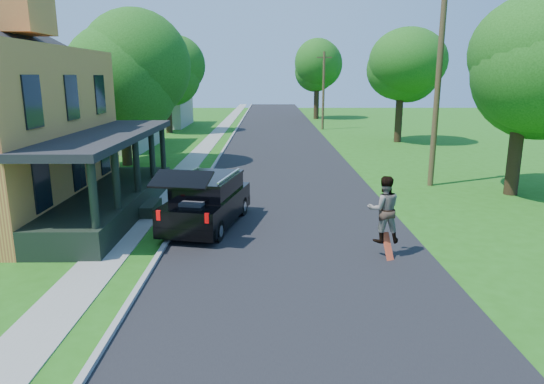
{
  "coord_description": "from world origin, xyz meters",
  "views": [
    {
      "loc": [
        -0.81,
        -11.94,
        5.16
      ],
      "look_at": [
        -0.72,
        3.0,
        1.58
      ],
      "focal_mm": 32.0,
      "sensor_mm": 36.0,
      "label": 1
    }
  ],
  "objects_px": {
    "skateboarder": "(384,209)",
    "tree_right_near": "(525,56)",
    "black_suv": "(207,201)",
    "utility_pole_near": "(439,74)"
  },
  "relations": [
    {
      "from": "black_suv",
      "to": "utility_pole_near",
      "type": "xyz_separation_m",
      "value": [
        9.99,
        6.48,
        4.36
      ]
    },
    {
      "from": "black_suv",
      "to": "utility_pole_near",
      "type": "relative_size",
      "value": 0.52
    },
    {
      "from": "black_suv",
      "to": "tree_right_near",
      "type": "height_order",
      "value": "tree_right_near"
    },
    {
      "from": "skateboarder",
      "to": "tree_right_near",
      "type": "bearing_deg",
      "value": -136.12
    },
    {
      "from": "skateboarder",
      "to": "tree_right_near",
      "type": "xyz_separation_m",
      "value": [
        7.48,
        7.63,
        4.57
      ]
    },
    {
      "from": "black_suv",
      "to": "tree_right_near",
      "type": "bearing_deg",
      "value": 31.55
    },
    {
      "from": "tree_right_near",
      "to": "black_suv",
      "type": "bearing_deg",
      "value": -160.08
    },
    {
      "from": "skateboarder",
      "to": "tree_right_near",
      "type": "distance_m",
      "value": 11.62
    },
    {
      "from": "skateboarder",
      "to": "utility_pole_near",
      "type": "relative_size",
      "value": 0.19
    },
    {
      "from": "black_suv",
      "to": "tree_right_near",
      "type": "xyz_separation_m",
      "value": [
        12.96,
        4.7,
        5.09
      ]
    }
  ]
}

